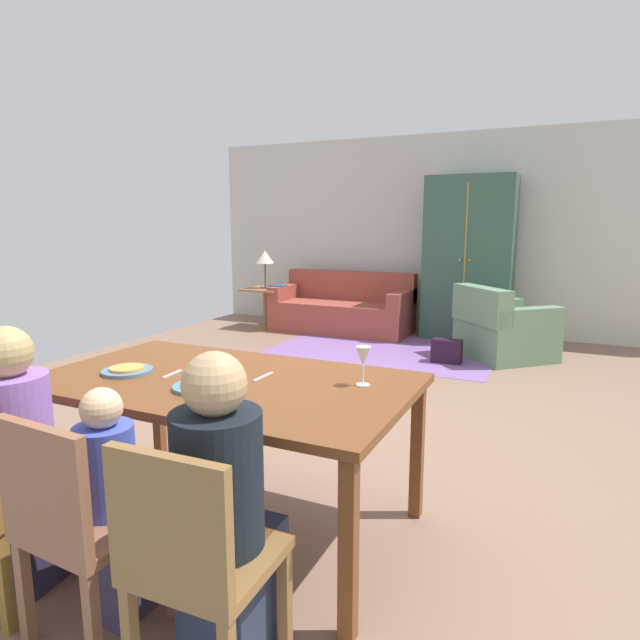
# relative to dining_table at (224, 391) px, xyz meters

# --- Properties ---
(ground_plane) EXTENTS (7.11, 6.62, 0.02)m
(ground_plane) POSITION_rel_dining_table_xyz_m (-0.07, 2.10, -0.70)
(ground_plane) COLOR #856553
(back_wall) EXTENTS (7.11, 0.10, 2.70)m
(back_wall) POSITION_rel_dining_table_xyz_m (-0.07, 5.45, 0.66)
(back_wall) COLOR beige
(back_wall) RESTS_ON ground_plane
(dining_table) EXTENTS (1.82, 1.06, 0.76)m
(dining_table) POSITION_rel_dining_table_xyz_m (0.00, 0.00, 0.00)
(dining_table) COLOR brown
(dining_table) RESTS_ON ground_plane
(plate_near_man) EXTENTS (0.25, 0.25, 0.02)m
(plate_near_man) POSITION_rel_dining_table_xyz_m (-0.50, -0.12, 0.07)
(plate_near_man) COLOR slate
(plate_near_man) RESTS_ON dining_table
(pizza_near_man) EXTENTS (0.17, 0.17, 0.01)m
(pizza_near_man) POSITION_rel_dining_table_xyz_m (-0.50, -0.12, 0.09)
(pizza_near_man) COLOR gold
(pizza_near_man) RESTS_ON plate_near_man
(plate_near_child) EXTENTS (0.25, 0.25, 0.02)m
(plate_near_child) POSITION_rel_dining_table_xyz_m (-0.00, -0.18, 0.07)
(plate_near_child) COLOR teal
(plate_near_child) RESTS_ON dining_table
(pizza_near_child) EXTENTS (0.17, 0.17, 0.01)m
(pizza_near_child) POSITION_rel_dining_table_xyz_m (-0.00, -0.18, 0.09)
(pizza_near_child) COLOR #E2984E
(pizza_near_child) RESTS_ON plate_near_child
(wine_glass) EXTENTS (0.07, 0.07, 0.19)m
(wine_glass) POSITION_rel_dining_table_xyz_m (0.66, 0.18, 0.20)
(wine_glass) COLOR silver
(wine_glass) RESTS_ON dining_table
(fork) EXTENTS (0.03, 0.15, 0.01)m
(fork) POSITION_rel_dining_table_xyz_m (-0.27, -0.05, 0.07)
(fork) COLOR silver
(fork) RESTS_ON dining_table
(knife) EXTENTS (0.02, 0.17, 0.01)m
(knife) POSITION_rel_dining_table_xyz_m (0.16, 0.10, 0.07)
(knife) COLOR silver
(knife) RESTS_ON dining_table
(person_man) EXTENTS (0.30, 0.41, 1.11)m
(person_man) POSITION_rel_dining_table_xyz_m (-0.50, -0.71, -0.18)
(person_man) COLOR #2F2C4C
(person_man) RESTS_ON ground_plane
(dining_chair_child) EXTENTS (0.45, 0.45, 0.87)m
(dining_chair_child) POSITION_rel_dining_table_xyz_m (-0.01, -0.89, -0.20)
(dining_chair_child) COLOR #915B40
(dining_chair_child) RESTS_ON ground_plane
(person_child) EXTENTS (0.22, 0.29, 0.92)m
(person_child) POSITION_rel_dining_table_xyz_m (0.00, -0.72, -0.26)
(person_child) COLOR #3D3551
(person_child) RESTS_ON ground_plane
(dining_chair_woman) EXTENTS (0.43, 0.43, 0.87)m
(dining_chair_woman) POSITION_rel_dining_table_xyz_m (0.50, -0.89, -0.20)
(dining_chair_woman) COLOR olive
(dining_chair_woman) RESTS_ON ground_plane
(person_woman) EXTENTS (0.30, 0.40, 1.11)m
(person_woman) POSITION_rel_dining_table_xyz_m (0.50, -0.71, -0.18)
(person_woman) COLOR #26324A
(person_woman) RESTS_ON ground_plane
(area_rug) EXTENTS (2.60, 1.80, 0.01)m
(area_rug) POSITION_rel_dining_table_xyz_m (-0.47, 3.97, -0.69)
(area_rug) COLOR #825BA0
(area_rug) RESTS_ON ground_plane
(couch) EXTENTS (1.92, 0.86, 0.82)m
(couch) POSITION_rel_dining_table_xyz_m (-1.38, 4.83, -0.39)
(couch) COLOR #984337
(couch) RESTS_ON ground_plane
(armchair) EXTENTS (1.21, 1.21, 0.82)m
(armchair) POSITION_rel_dining_table_xyz_m (0.84, 4.13, -0.38)
(armchair) COLOR slate
(armchair) RESTS_ON ground_plane
(armoire) EXTENTS (1.10, 0.59, 2.10)m
(armoire) POSITION_rel_dining_table_xyz_m (0.28, 5.06, 0.36)
(armoire) COLOR #335545
(armoire) RESTS_ON ground_plane
(side_table) EXTENTS (0.56, 0.56, 0.58)m
(side_table) POSITION_rel_dining_table_xyz_m (-2.49, 4.57, -0.32)
(side_table) COLOR #98653D
(side_table) RESTS_ON ground_plane
(table_lamp) EXTENTS (0.26, 0.26, 0.54)m
(table_lamp) POSITION_rel_dining_table_xyz_m (-2.49, 4.57, 0.31)
(table_lamp) COLOR #4D4942
(table_lamp) RESTS_ON side_table
(book_lower) EXTENTS (0.22, 0.16, 0.03)m
(book_lower) POSITION_rel_dining_table_xyz_m (-2.30, 4.55, -0.10)
(book_lower) COLOR maroon
(book_lower) RESTS_ON side_table
(book_upper) EXTENTS (0.22, 0.16, 0.03)m
(book_upper) POSITION_rel_dining_table_xyz_m (-2.28, 4.57, -0.07)
(book_upper) COLOR #27507A
(book_upper) RESTS_ON book_lower
(handbag) EXTENTS (0.32, 0.16, 0.26)m
(handbag) POSITION_rel_dining_table_xyz_m (0.33, 3.67, -0.56)
(handbag) COLOR black
(handbag) RESTS_ON ground_plane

